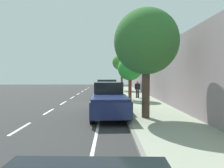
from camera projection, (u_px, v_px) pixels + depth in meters
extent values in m
plane|color=#313131|center=(101.00, 103.00, 17.54)|extent=(71.23, 71.23, 0.00)
cube|color=#979F89|center=(141.00, 102.00, 17.58)|extent=(3.44, 44.52, 0.14)
cube|color=gray|center=(120.00, 102.00, 17.56)|extent=(0.16, 44.52, 0.14)
cube|color=white|center=(20.00, 128.00, 8.94)|extent=(0.14, 2.20, 0.01)
cube|color=white|center=(49.00, 112.00, 13.13)|extent=(0.14, 2.20, 0.01)
cube|color=white|center=(63.00, 103.00, 17.33)|extent=(0.14, 2.20, 0.01)
cube|color=white|center=(72.00, 98.00, 21.52)|extent=(0.14, 2.20, 0.01)
cube|color=white|center=(78.00, 94.00, 25.72)|extent=(0.14, 2.20, 0.01)
cube|color=white|center=(83.00, 91.00, 29.91)|extent=(0.14, 2.20, 0.01)
cube|color=white|center=(86.00, 89.00, 34.11)|extent=(0.14, 2.20, 0.01)
cube|color=white|center=(88.00, 88.00, 38.31)|extent=(0.14, 2.20, 0.01)
cube|color=white|center=(103.00, 103.00, 17.54)|extent=(0.12, 44.52, 0.01)
cube|color=gray|center=(163.00, 74.00, 17.51)|extent=(0.50, 44.52, 4.93)
cube|color=navy|center=(109.00, 103.00, 11.60)|extent=(2.18, 5.38, 0.80)
cube|color=black|center=(108.00, 89.00, 12.50)|extent=(1.78, 1.57, 0.80)
cube|color=navy|center=(110.00, 98.00, 10.39)|extent=(1.97, 2.72, 0.12)
cylinder|color=black|center=(121.00, 105.00, 13.31)|extent=(0.25, 0.81, 0.80)
cylinder|color=black|center=(94.00, 105.00, 13.21)|extent=(0.25, 0.81, 0.80)
cylinder|color=black|center=(128.00, 115.00, 10.03)|extent=(0.25, 0.81, 0.80)
cylinder|color=black|center=(92.00, 115.00, 9.93)|extent=(0.25, 0.81, 0.80)
cube|color=#1E512D|center=(107.00, 92.00, 19.28)|extent=(2.05, 4.76, 0.90)
cube|color=black|center=(107.00, 83.00, 19.24)|extent=(1.77, 3.15, 0.76)
cylinder|color=black|center=(115.00, 95.00, 20.79)|extent=(0.24, 0.77, 0.76)
cylinder|color=black|center=(98.00, 95.00, 20.71)|extent=(0.24, 0.77, 0.76)
cylinder|color=black|center=(117.00, 98.00, 17.88)|extent=(0.24, 0.77, 0.76)
cylinder|color=black|center=(97.00, 98.00, 17.80)|extent=(0.24, 0.77, 0.76)
cube|color=slate|center=(108.00, 87.00, 31.94)|extent=(1.92, 4.46, 0.64)
cube|color=black|center=(108.00, 83.00, 31.92)|extent=(1.63, 2.16, 0.60)
cylinder|color=black|center=(113.00, 88.00, 33.36)|extent=(0.24, 0.67, 0.66)
cylinder|color=black|center=(103.00, 88.00, 33.27)|extent=(0.24, 0.67, 0.66)
cylinder|color=black|center=(114.00, 89.00, 30.64)|extent=(0.24, 0.67, 0.66)
cylinder|color=black|center=(103.00, 89.00, 30.55)|extent=(0.24, 0.67, 0.66)
torus|color=black|center=(110.00, 92.00, 24.62)|extent=(0.53, 0.47, 0.67)
torus|color=black|center=(116.00, 92.00, 25.31)|extent=(0.53, 0.47, 0.67)
cylinder|color=#197233|center=(112.00, 91.00, 24.87)|extent=(0.51, 0.45, 0.50)
cylinder|color=#197233|center=(114.00, 91.00, 25.12)|extent=(0.13, 0.12, 0.46)
cylinder|color=#197233|center=(112.00, 89.00, 24.90)|extent=(0.57, 0.51, 0.05)
cylinder|color=#197233|center=(115.00, 92.00, 25.20)|extent=(0.29, 0.26, 0.18)
cylinder|color=#197233|center=(115.00, 90.00, 25.23)|extent=(0.22, 0.20, 0.32)
cylinder|color=#197233|center=(110.00, 91.00, 24.64)|extent=(0.11, 0.10, 0.33)
cube|color=black|center=(115.00, 89.00, 25.14)|extent=(0.25, 0.23, 0.05)
cylinder|color=black|center=(110.00, 89.00, 24.65)|extent=(0.32, 0.36, 0.03)
cylinder|color=#C6B284|center=(114.00, 91.00, 24.57)|extent=(0.15, 0.15, 0.86)
cylinder|color=#C6B284|center=(115.00, 91.00, 24.46)|extent=(0.15, 0.15, 0.86)
cube|color=white|center=(115.00, 85.00, 24.48)|extent=(0.44, 0.41, 0.61)
cylinder|color=white|center=(113.00, 86.00, 24.63)|extent=(0.10, 0.10, 0.58)
cylinder|color=white|center=(116.00, 86.00, 24.34)|extent=(0.10, 0.10, 0.58)
sphere|color=tan|center=(115.00, 82.00, 24.47)|extent=(0.24, 0.24, 0.24)
sphere|color=navy|center=(115.00, 81.00, 24.46)|extent=(0.27, 0.27, 0.27)
cube|color=black|center=(116.00, 85.00, 24.65)|extent=(0.35, 0.32, 0.44)
cylinder|color=#4B3A2E|center=(146.00, 89.00, 10.56)|extent=(0.41, 0.41, 3.06)
ellipsoid|color=#326B2F|center=(146.00, 42.00, 10.46)|extent=(3.35, 3.35, 3.41)
cylinder|color=brown|center=(130.00, 87.00, 18.48)|extent=(0.30, 0.30, 2.26)
ellipsoid|color=green|center=(130.00, 68.00, 18.41)|extent=(2.25, 2.25, 2.22)
cylinder|color=brown|center=(122.00, 79.00, 30.38)|extent=(0.31, 0.31, 3.44)
ellipsoid|color=#448433|center=(122.00, 62.00, 30.28)|extent=(2.85, 2.85, 2.51)
cylinder|color=black|center=(138.00, 94.00, 20.07)|extent=(0.15, 0.15, 0.84)
cylinder|color=black|center=(137.00, 94.00, 19.99)|extent=(0.15, 0.15, 0.84)
cube|color=black|center=(138.00, 86.00, 20.00)|extent=(0.44, 0.36, 0.59)
cylinder|color=black|center=(140.00, 87.00, 20.11)|extent=(0.10, 0.10, 0.56)
cylinder|color=black|center=(135.00, 87.00, 19.90)|extent=(0.10, 0.10, 0.56)
sphere|color=#B06E5A|center=(138.00, 82.00, 19.99)|extent=(0.24, 0.24, 0.24)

